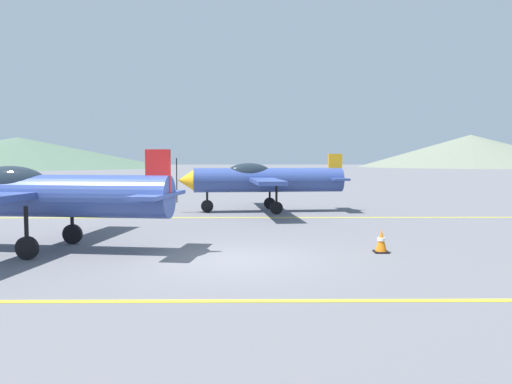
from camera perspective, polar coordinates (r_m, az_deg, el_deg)
ground_plane at (r=11.69m, az=-2.84°, el=-7.88°), size 400.00×400.00×0.00m
apron_line_near at (r=8.39m, az=-3.80°, el=-12.58°), size 80.00×0.16×0.01m
apron_line_far at (r=19.83m, az=-1.87°, el=-3.01°), size 80.00×0.16×0.01m
airplane_near at (r=13.86m, az=-24.62°, el=-0.22°), size 7.64×8.77×2.62m
airplane_mid at (r=22.01m, az=0.72°, el=1.51°), size 7.63×8.76×2.62m
traffic_cone_front at (r=12.88m, az=14.40°, el=-5.60°), size 0.36×0.36×0.59m
hill_left at (r=148.64m, az=-25.95°, el=4.16°), size 81.67×81.67×8.32m
hill_centerleft at (r=160.88m, az=23.73°, el=4.41°), size 66.43×66.43×9.66m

